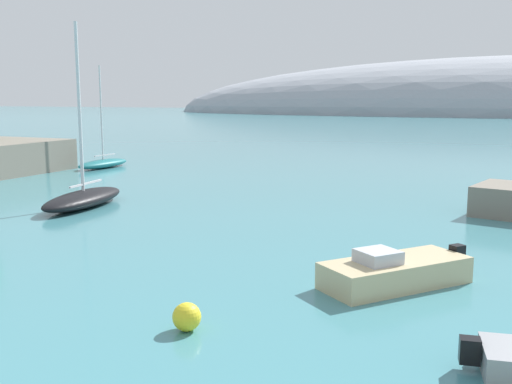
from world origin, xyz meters
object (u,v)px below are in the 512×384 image
sailboat_teal_mid_mooring (103,163)px  motorboat_sand_foreground (395,271)px  sailboat_black_near_shore (83,197)px  mooring_buoy_yellow (187,317)px

sailboat_teal_mid_mooring → motorboat_sand_foreground: sailboat_teal_mid_mooring is taller
sailboat_teal_mid_mooring → motorboat_sand_foreground: bearing=54.5°
sailboat_black_near_shore → sailboat_teal_mid_mooring: bearing=-152.6°
sailboat_black_near_shore → motorboat_sand_foreground: size_ratio=1.98×
sailboat_black_near_shore → motorboat_sand_foreground: bearing=61.6°
sailboat_black_near_shore → motorboat_sand_foreground: sailboat_black_near_shore is taller
motorboat_sand_foreground → mooring_buoy_yellow: size_ratio=6.67×
sailboat_teal_mid_mooring → motorboat_sand_foreground: size_ratio=1.72×
sailboat_black_near_shore → sailboat_teal_mid_mooring: sailboat_black_near_shore is taller
motorboat_sand_foreground → mooring_buoy_yellow: 7.20m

